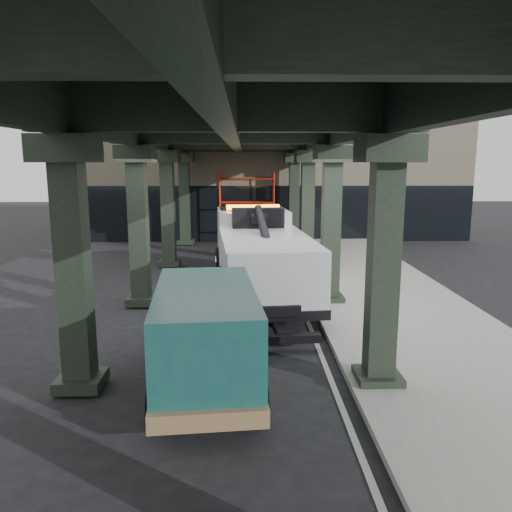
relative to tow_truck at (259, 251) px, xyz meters
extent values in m
plane|color=black|center=(-0.38, -3.37, -1.50)|extent=(90.00, 90.00, 0.00)
cube|color=gray|center=(4.12, -1.37, -1.43)|extent=(5.00, 40.00, 0.15)
cube|color=silver|center=(1.32, -1.37, -1.49)|extent=(0.12, 38.00, 0.01)
cube|color=black|center=(2.22, -7.37, 1.00)|extent=(0.55, 0.55, 5.00)
cube|color=black|center=(2.22, -7.37, 3.25)|extent=(1.10, 1.10, 0.50)
cube|color=black|center=(2.22, -7.37, -1.32)|extent=(0.90, 0.90, 0.24)
cube|color=black|center=(2.22, -1.37, 1.00)|extent=(0.55, 0.55, 5.00)
cube|color=black|center=(2.22, -1.37, 3.25)|extent=(1.10, 1.10, 0.50)
cube|color=black|center=(2.22, -1.37, -1.32)|extent=(0.90, 0.90, 0.24)
cube|color=black|center=(2.22, 4.63, 1.00)|extent=(0.55, 0.55, 5.00)
cube|color=black|center=(2.22, 4.63, 3.25)|extent=(1.10, 1.10, 0.50)
cube|color=black|center=(2.22, 4.63, -1.32)|extent=(0.90, 0.90, 0.24)
cube|color=black|center=(2.22, 10.63, 1.00)|extent=(0.55, 0.55, 5.00)
cube|color=black|center=(2.22, 10.63, 3.25)|extent=(1.10, 1.10, 0.50)
cube|color=black|center=(2.22, 10.63, -1.32)|extent=(0.90, 0.90, 0.24)
cube|color=black|center=(-3.78, -7.37, 1.00)|extent=(0.55, 0.55, 5.00)
cube|color=black|center=(-3.78, -7.37, 3.25)|extent=(1.10, 1.10, 0.50)
cube|color=black|center=(-3.78, -7.37, -1.32)|extent=(0.90, 0.90, 0.24)
cube|color=black|center=(-3.78, -1.37, 1.00)|extent=(0.55, 0.55, 5.00)
cube|color=black|center=(-3.78, -1.37, 3.25)|extent=(1.10, 1.10, 0.50)
cube|color=black|center=(-3.78, -1.37, -1.32)|extent=(0.90, 0.90, 0.24)
cube|color=black|center=(-3.78, 4.63, 1.00)|extent=(0.55, 0.55, 5.00)
cube|color=black|center=(-3.78, 4.63, 3.25)|extent=(1.10, 1.10, 0.50)
cube|color=black|center=(-3.78, 4.63, -1.32)|extent=(0.90, 0.90, 0.24)
cube|color=black|center=(-3.78, 10.63, 1.00)|extent=(0.55, 0.55, 5.00)
cube|color=black|center=(-3.78, 10.63, 3.25)|extent=(1.10, 1.10, 0.50)
cube|color=black|center=(-3.78, 10.63, -1.32)|extent=(0.90, 0.90, 0.24)
cube|color=black|center=(2.22, -1.37, 4.05)|extent=(0.35, 32.00, 1.10)
cube|color=black|center=(-3.78, -1.37, 4.05)|extent=(0.35, 32.00, 1.10)
cube|color=black|center=(-0.78, -1.37, 4.05)|extent=(0.35, 32.00, 1.10)
cube|color=black|center=(-0.78, -1.37, 4.75)|extent=(7.40, 32.00, 0.30)
cube|color=#C6B793|center=(1.62, 16.63, 2.50)|extent=(22.00, 10.00, 8.00)
cylinder|color=red|center=(-1.88, 11.53, 0.50)|extent=(0.08, 0.08, 4.00)
cylinder|color=red|center=(-1.88, 10.73, 0.50)|extent=(0.08, 0.08, 4.00)
cylinder|color=red|center=(1.12, 11.53, 0.50)|extent=(0.08, 0.08, 4.00)
cylinder|color=red|center=(1.12, 10.73, 0.50)|extent=(0.08, 0.08, 4.00)
cylinder|color=red|center=(-0.38, 11.53, -0.50)|extent=(3.00, 0.08, 0.08)
cylinder|color=red|center=(-0.38, 11.53, 0.80)|extent=(3.00, 0.08, 0.08)
cylinder|color=red|center=(-0.38, 11.53, 2.10)|extent=(3.00, 0.08, 0.08)
cube|color=black|center=(0.05, -0.58, -0.72)|extent=(1.81, 8.40, 0.28)
cube|color=silver|center=(-0.19, 2.25, 0.22)|extent=(2.83, 2.88, 2.00)
cube|color=silver|center=(-0.29, 3.41, -0.33)|extent=(2.67, 0.99, 1.00)
cube|color=black|center=(-0.21, 2.52, 0.78)|extent=(2.56, 1.64, 0.94)
cube|color=silver|center=(0.16, -1.85, 0.00)|extent=(3.12, 5.76, 1.56)
cube|color=orange|center=(-0.17, 2.03, 1.33)|extent=(2.02, 0.48, 0.18)
cube|color=black|center=(-0.03, 0.37, 1.11)|extent=(1.83, 0.81, 0.67)
cylinder|color=black|center=(0.14, -1.63, 0.83)|extent=(0.59, 3.90, 1.49)
cube|color=black|center=(0.39, -4.67, -1.11)|extent=(0.46, 1.58, 0.20)
cube|color=black|center=(0.46, -5.45, -1.17)|extent=(1.79, 0.43, 0.20)
cylinder|color=black|center=(-1.43, 2.48, -0.89)|extent=(0.49, 1.25, 1.22)
cylinder|color=silver|center=(-1.43, 2.48, -0.89)|extent=(0.49, 0.71, 0.67)
cylinder|color=black|center=(1.00, 2.68, -0.89)|extent=(0.49, 1.25, 1.22)
cylinder|color=silver|center=(1.00, 2.68, -0.89)|extent=(0.49, 0.71, 0.67)
cylinder|color=black|center=(-1.13, -1.18, -0.89)|extent=(0.49, 1.25, 1.22)
cylinder|color=silver|center=(-1.13, -1.18, -0.89)|extent=(0.49, 0.71, 0.67)
cylinder|color=black|center=(1.31, -0.97, -0.89)|extent=(0.49, 1.25, 1.22)
cylinder|color=silver|center=(1.31, -0.97, -0.89)|extent=(0.49, 0.71, 0.67)
cylinder|color=black|center=(-1.01, -2.62, -0.89)|extent=(0.49, 1.25, 1.22)
cylinder|color=silver|center=(-1.01, -2.62, -0.89)|extent=(0.49, 0.71, 0.67)
cylinder|color=black|center=(1.43, -2.41, -0.89)|extent=(0.49, 1.25, 1.22)
cylinder|color=silver|center=(1.43, -2.41, -0.89)|extent=(0.49, 0.71, 0.67)
cube|color=#134341|center=(-1.48, -5.04, -0.64)|extent=(1.94, 1.16, 0.81)
cube|color=#134341|center=(-1.25, -7.51, -0.28)|extent=(2.26, 4.22, 1.76)
cube|color=olive|center=(-1.28, -7.15, -1.00)|extent=(2.39, 5.21, 0.32)
cube|color=black|center=(-1.44, -5.40, 0.08)|extent=(1.79, 0.55, 0.75)
cube|color=black|center=(-1.27, -7.24, 0.17)|extent=(2.21, 3.41, 0.50)
cube|color=silver|center=(-1.52, -4.56, -1.00)|extent=(1.81, 0.27, 0.27)
cylinder|color=black|center=(-2.37, -5.17, -1.12)|extent=(0.32, 0.78, 0.76)
cylinder|color=silver|center=(-2.37, -5.17, -1.12)|extent=(0.33, 0.44, 0.42)
cylinder|color=black|center=(-0.57, -5.00, -1.12)|extent=(0.32, 0.78, 0.76)
cylinder|color=silver|center=(-0.57, -5.00, -1.12)|extent=(0.33, 0.44, 0.42)
cylinder|color=black|center=(-2.02, -8.94, -1.12)|extent=(0.32, 0.78, 0.76)
cylinder|color=silver|center=(-2.02, -8.94, -1.12)|extent=(0.33, 0.44, 0.42)
cylinder|color=black|center=(-0.22, -8.78, -1.12)|extent=(0.32, 0.78, 0.76)
cylinder|color=silver|center=(-0.22, -8.78, -1.12)|extent=(0.33, 0.44, 0.42)
camera|label=1|loc=(-0.47, -16.84, 3.00)|focal=35.00mm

